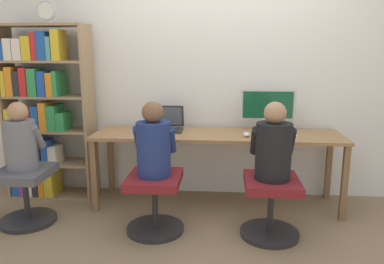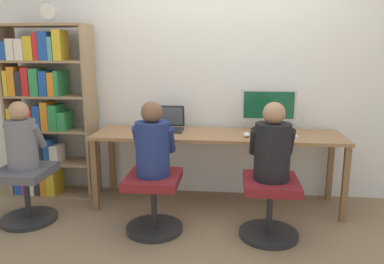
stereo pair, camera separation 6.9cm
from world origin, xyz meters
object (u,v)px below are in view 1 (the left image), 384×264
(office_chair_side, at_px, (26,191))
(person_at_monitor, at_px, (273,146))
(desktop_monitor, at_px, (268,108))
(person_near_shelf, at_px, (21,140))
(office_chair_right, at_px, (155,198))
(office_chair_left, at_px, (271,202))
(laptop, at_px, (167,125))
(keyboard, at_px, (274,135))
(desk_clock, at_px, (46,11))
(person_at_laptop, at_px, (154,144))
(bookshelf, at_px, (40,113))

(office_chair_side, bearing_deg, person_at_monitor, -1.67)
(desktop_monitor, relative_size, person_near_shelf, 0.92)
(office_chair_right, bearing_deg, office_chair_left, -0.16)
(laptop, distance_m, office_chair_side, 1.37)
(keyboard, height_order, office_chair_side, keyboard)
(desk_clock, height_order, person_near_shelf, desk_clock)
(laptop, xyz_separation_m, keyboard, (1.00, -0.17, -0.04))
(laptop, relative_size, person_at_laptop, 0.52)
(person_at_laptop, xyz_separation_m, person_near_shelf, (-1.13, 0.06, -0.01))
(laptop, xyz_separation_m, office_chair_side, (-1.13, -0.62, -0.47))
(keyboard, xyz_separation_m, person_near_shelf, (-2.13, -0.44, 0.01))
(office_chair_right, relative_size, office_chair_side, 1.00)
(office_chair_left, height_order, person_near_shelf, person_near_shelf)
(office_chair_right, distance_m, desk_clock, 1.96)
(person_at_monitor, relative_size, desk_clock, 3.12)
(keyboard, height_order, person_at_monitor, person_at_monitor)
(desktop_monitor, relative_size, desk_clock, 2.71)
(keyboard, distance_m, office_chair_left, 0.67)
(laptop, xyz_separation_m, bookshelf, (-1.25, -0.01, 0.10))
(desktop_monitor, bearing_deg, office_chair_left, -92.50)
(person_at_monitor, bearing_deg, person_near_shelf, 178.21)
(bookshelf, relative_size, person_near_shelf, 2.98)
(bookshelf, height_order, desk_clock, desk_clock)
(person_at_monitor, distance_m, person_near_shelf, 2.06)
(office_chair_right, relative_size, person_at_monitor, 0.80)
(desktop_monitor, relative_size, person_at_laptop, 0.88)
(laptop, distance_m, keyboard, 1.01)
(person_at_laptop, height_order, bookshelf, bookshelf)
(office_chair_left, distance_m, person_at_laptop, 1.04)
(desktop_monitor, height_order, laptop, desktop_monitor)
(office_chair_right, bearing_deg, keyboard, 26.88)
(office_chair_side, bearing_deg, office_chair_right, -3.15)
(person_at_monitor, bearing_deg, office_chair_side, 178.33)
(keyboard, relative_size, desk_clock, 1.99)
(office_chair_right, height_order, desk_clock, desk_clock)
(person_at_laptop, bearing_deg, person_near_shelf, 176.86)
(office_chair_left, xyz_separation_m, office_chair_right, (-0.93, 0.00, 0.00))
(person_near_shelf, bearing_deg, office_chair_side, -90.00)
(keyboard, distance_m, desk_clock, 2.34)
(desk_clock, bearing_deg, person_at_laptop, -28.99)
(laptop, bearing_deg, person_at_laptop, -90.11)
(person_near_shelf, bearing_deg, person_at_laptop, -3.14)
(person_at_monitor, distance_m, office_chair_side, 2.11)
(office_chair_right, xyz_separation_m, desk_clock, (-1.07, 0.60, 1.52))
(office_chair_left, xyz_separation_m, bookshelf, (-2.18, 0.67, 0.57))
(person_at_laptop, height_order, desk_clock, desk_clock)
(keyboard, height_order, office_chair_right, keyboard)
(laptop, bearing_deg, person_near_shelf, -151.43)
(office_chair_left, relative_size, person_at_monitor, 0.80)
(person_at_monitor, bearing_deg, bookshelf, 162.95)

